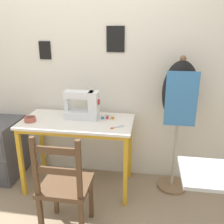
{
  "coord_description": "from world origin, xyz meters",
  "views": [
    {
      "loc": [
        0.72,
        -2.01,
        1.69
      ],
      "look_at": [
        0.37,
        0.26,
        0.89
      ],
      "focal_mm": 40.0,
      "sensor_mm": 36.0,
      "label": 1
    }
  ],
  "objects": [
    {
      "name": "fabric_bowl",
      "position": [
        -0.46,
        0.19,
        0.8
      ],
      "size": [
        0.12,
        0.12,
        0.05
      ],
      "color": "#B25647",
      "rests_on": "sewing_table"
    },
    {
      "name": "dress_form",
      "position": [
        1.01,
        0.41,
        1.01
      ],
      "size": [
        0.35,
        0.32,
        1.43
      ],
      "color": "#846647",
      "rests_on": "ground_plane"
    },
    {
      "name": "wall_back",
      "position": [
        0.0,
        0.65,
        1.28
      ],
      "size": [
        10.0,
        0.06,
        2.55
      ],
      "color": "silver",
      "rests_on": "ground_plane"
    },
    {
      "name": "thread_spool_far_edge",
      "position": [
        0.35,
        0.39,
        0.79
      ],
      "size": [
        0.04,
        0.04,
        0.03
      ],
      "color": "orange",
      "rests_on": "sewing_table"
    },
    {
      "name": "sewing_table",
      "position": [
        0.0,
        0.28,
        0.68
      ],
      "size": [
        1.14,
        0.58,
        0.77
      ],
      "color": "silver",
      "rests_on": "ground_plane"
    },
    {
      "name": "thread_spool_mid_table",
      "position": [
        0.3,
        0.38,
        0.79
      ],
      "size": [
        0.03,
        0.03,
        0.04
      ],
      "color": "red",
      "rests_on": "sewing_table"
    },
    {
      "name": "filing_cabinet",
      "position": [
        -0.94,
        0.36,
        0.34
      ],
      "size": [
        0.41,
        0.54,
        0.67
      ],
      "color": "#4C4C51",
      "rests_on": "ground_plane"
    },
    {
      "name": "thread_spool_near_machine",
      "position": [
        0.25,
        0.37,
        0.79
      ],
      "size": [
        0.04,
        0.04,
        0.03
      ],
      "color": "#2875C1",
      "rests_on": "sewing_table"
    },
    {
      "name": "sewing_machine",
      "position": [
        0.05,
        0.37,
        0.91
      ],
      "size": [
        0.36,
        0.17,
        0.31
      ],
      "color": "white",
      "rests_on": "sewing_table"
    },
    {
      "name": "scissors",
      "position": [
        0.41,
        0.16,
        0.78
      ],
      "size": [
        0.14,
        0.12,
        0.01
      ],
      "color": "silver",
      "rests_on": "sewing_table"
    },
    {
      "name": "ground_plane",
      "position": [
        0.0,
        0.0,
        0.0
      ],
      "size": [
        14.0,
        14.0,
        0.0
      ],
      "primitive_type": "plane",
      "color": "gray"
    },
    {
      "name": "wooden_chair",
      "position": [
        0.07,
        -0.36,
        0.45
      ],
      "size": [
        0.4,
        0.38,
        0.94
      ],
      "color": "#513823",
      "rests_on": "ground_plane"
    }
  ]
}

